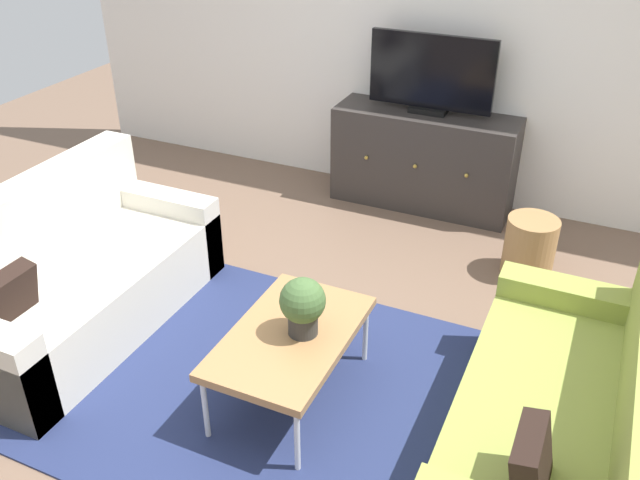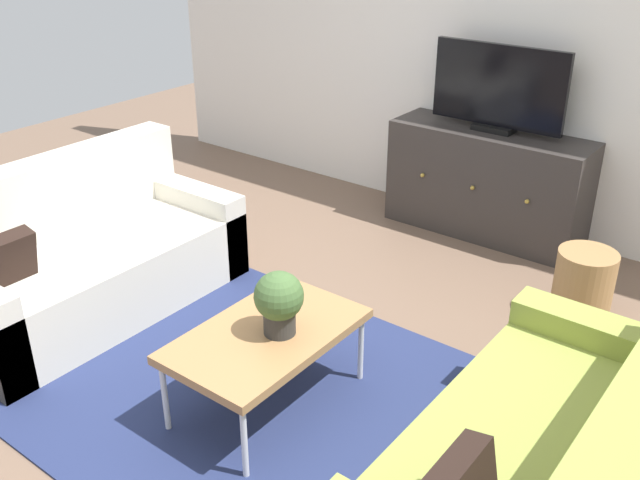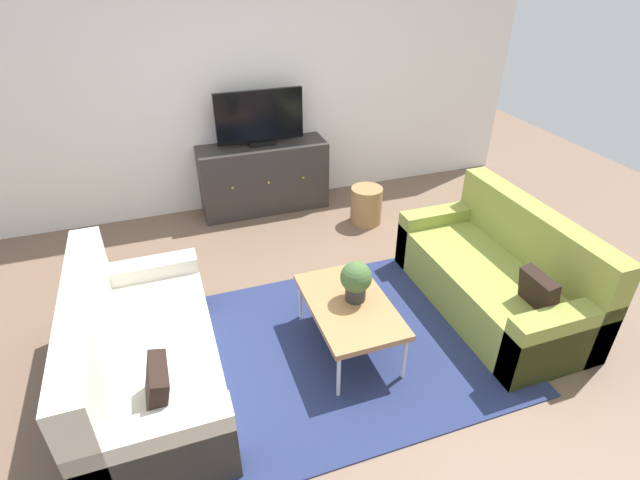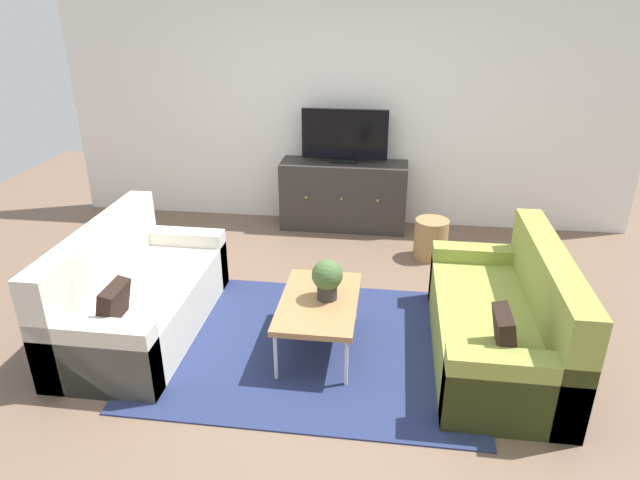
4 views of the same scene
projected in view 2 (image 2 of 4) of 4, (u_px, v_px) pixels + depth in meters
The scene contains 10 objects.
ground_plane at pixel (281, 383), 3.64m from camera, with size 10.00×10.00×0.00m, color brown.
wall_back at pixel (518, 39), 4.86m from camera, with size 6.40×0.12×2.70m, color white.
area_rug at pixel (261, 397), 3.53m from camera, with size 2.50×1.90×0.01m, color navy.
couch_left_side at pixel (84, 261), 4.23m from camera, with size 0.85×1.73×0.87m.
couch_right_side at pixel (556, 480), 2.65m from camera, with size 0.85×1.73×0.87m.
coffee_table at pixel (266, 337), 3.33m from camera, with size 0.57×0.94×0.42m.
potted_plant at pixel (279, 301), 3.23m from camera, with size 0.23×0.23×0.31m.
tv_console at pixel (487, 183), 5.08m from camera, with size 1.41×0.47×0.77m.
flat_screen_tv at pixel (498, 89), 4.80m from camera, with size 0.94×0.16×0.59m.
wicker_basket at pixel (583, 284), 4.14m from camera, with size 0.34×0.34×0.41m, color #9E7547.
Camera 2 is at (1.95, -2.22, 2.26)m, focal length 40.04 mm.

